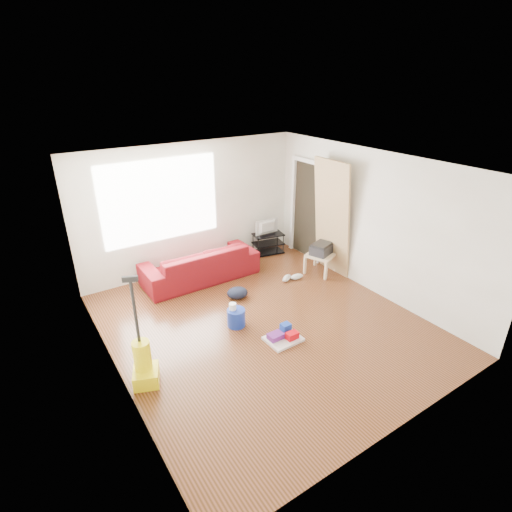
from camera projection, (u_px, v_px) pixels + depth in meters
room at (263, 248)px, 5.95m from camera, size 4.51×5.01×2.51m
sofa at (201, 278)px, 7.73m from camera, size 2.19×0.86×0.64m
tv_stand at (268, 243)px, 8.72m from camera, size 0.71×0.49×0.45m
tv at (268, 227)px, 8.56m from camera, size 0.56×0.07×0.32m
side_table at (321, 257)px, 7.83m from camera, size 0.64×0.64×0.41m
printer at (322, 249)px, 7.75m from camera, size 0.51×0.45×0.22m
bucket at (236, 325)px, 6.30m from camera, size 0.31×0.31×0.29m
toilet_paper at (233, 314)px, 6.23m from camera, size 0.11×0.11×0.10m
cleaning_tray at (283, 336)px, 5.95m from camera, size 0.52×0.42×0.18m
backpack at (237, 298)px, 7.07m from camera, size 0.44×0.40×0.20m
sneakers at (292, 277)px, 7.65m from camera, size 0.48×0.25×0.11m
vacuum at (144, 364)px, 5.05m from camera, size 0.43×0.45×1.50m
door_panel at (327, 270)px, 8.04m from camera, size 0.28×0.89×2.23m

